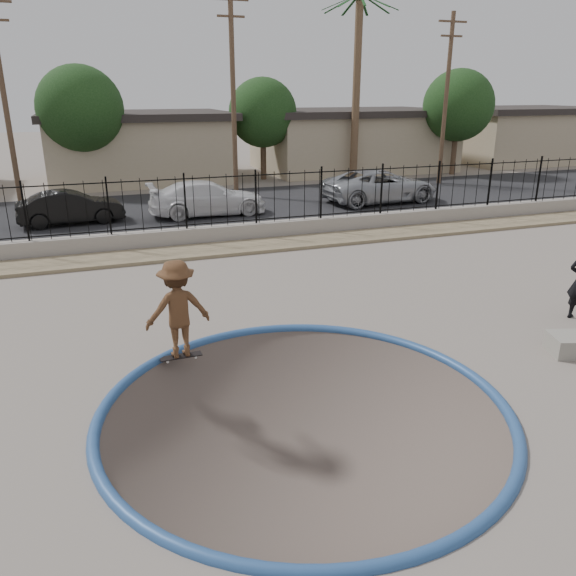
# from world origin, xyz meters

# --- Properties ---
(ground) EXTENTS (120.00, 120.00, 2.20)m
(ground) POSITION_xyz_m (0.00, 12.00, -1.10)
(ground) COLOR gray
(ground) RESTS_ON ground
(bowl_pit) EXTENTS (6.84, 6.84, 1.80)m
(bowl_pit) POSITION_xyz_m (0.00, -1.00, 0.00)
(bowl_pit) COLOR #52473F
(bowl_pit) RESTS_ON ground
(coping_ring) EXTENTS (7.04, 7.04, 0.20)m
(coping_ring) POSITION_xyz_m (0.00, -1.00, 0.00)
(coping_ring) COLOR #294E87
(coping_ring) RESTS_ON ground
(rock_strip) EXTENTS (42.00, 1.60, 0.11)m
(rock_strip) POSITION_xyz_m (0.00, 9.20, 0.06)
(rock_strip) COLOR tan
(rock_strip) RESTS_ON ground
(retaining_wall) EXTENTS (42.00, 0.45, 0.60)m
(retaining_wall) POSITION_xyz_m (0.00, 10.30, 0.30)
(retaining_wall) COLOR gray
(retaining_wall) RESTS_ON ground
(fence) EXTENTS (40.00, 0.04, 1.80)m
(fence) POSITION_xyz_m (0.00, 10.30, 1.50)
(fence) COLOR black
(fence) RESTS_ON retaining_wall
(street) EXTENTS (90.00, 8.00, 0.04)m
(street) POSITION_xyz_m (0.00, 17.00, 0.02)
(street) COLOR black
(street) RESTS_ON ground
(house_center) EXTENTS (10.60, 8.60, 3.90)m
(house_center) POSITION_xyz_m (0.00, 26.50, 1.97)
(house_center) COLOR tan
(house_center) RESTS_ON ground
(house_east) EXTENTS (12.60, 8.60, 3.90)m
(house_east) POSITION_xyz_m (14.00, 26.50, 1.97)
(house_east) COLOR tan
(house_east) RESTS_ON ground
(house_east_far) EXTENTS (11.60, 8.60, 3.90)m
(house_east_far) POSITION_xyz_m (28.00, 26.50, 1.97)
(house_east_far) COLOR tan
(house_east_far) RESTS_ON ground
(palm_right) EXTENTS (2.30, 2.30, 10.30)m
(palm_right) POSITION_xyz_m (12.00, 22.00, 7.33)
(palm_right) COLOR brown
(palm_right) RESTS_ON ground
(utility_pole_left) EXTENTS (1.70, 0.24, 9.00)m
(utility_pole_left) POSITION_xyz_m (-6.00, 19.00, 4.70)
(utility_pole_left) COLOR #473323
(utility_pole_left) RESTS_ON ground
(utility_pole_mid) EXTENTS (1.70, 0.24, 9.50)m
(utility_pole_mid) POSITION_xyz_m (4.00, 19.00, 4.96)
(utility_pole_mid) COLOR #473323
(utility_pole_mid) RESTS_ON ground
(utility_pole_right) EXTENTS (1.70, 0.24, 9.00)m
(utility_pole_right) POSITION_xyz_m (16.00, 19.00, 4.70)
(utility_pole_right) COLOR #473323
(utility_pole_right) RESTS_ON ground
(street_tree_left) EXTENTS (4.32, 4.32, 6.36)m
(street_tree_left) POSITION_xyz_m (-3.00, 23.00, 4.19)
(street_tree_left) COLOR #473323
(street_tree_left) RESTS_ON ground
(street_tree_mid) EXTENTS (3.96, 3.96, 5.83)m
(street_tree_mid) POSITION_xyz_m (7.00, 24.00, 3.84)
(street_tree_mid) COLOR #473323
(street_tree_mid) RESTS_ON ground
(street_tree_right) EXTENTS (4.32, 4.32, 6.36)m
(street_tree_right) POSITION_xyz_m (19.00, 22.00, 4.19)
(street_tree_right) COLOR #473323
(street_tree_right) RESTS_ON ground
(skater) EXTENTS (1.32, 0.83, 1.97)m
(skater) POSITION_xyz_m (-1.66, 1.60, 0.98)
(skater) COLOR brown
(skater) RESTS_ON ground
(skateboard) EXTENTS (0.84, 0.22, 0.07)m
(skateboard) POSITION_xyz_m (-1.66, 1.60, 0.06)
(skateboard) COLOR black
(skateboard) RESTS_ON ground
(car_b) EXTENTS (4.14, 1.78, 1.33)m
(car_b) POSITION_xyz_m (-3.81, 15.00, 0.70)
(car_b) COLOR black
(car_b) RESTS_ON street
(car_c) EXTENTS (4.98, 2.06, 1.44)m
(car_c) POSITION_xyz_m (1.69, 14.86, 0.76)
(car_c) COLOR white
(car_c) RESTS_ON street
(car_d) EXTENTS (5.72, 2.93, 1.55)m
(car_d) POSITION_xyz_m (10.03, 15.00, 0.81)
(car_d) COLOR #A0A3A8
(car_d) RESTS_ON street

